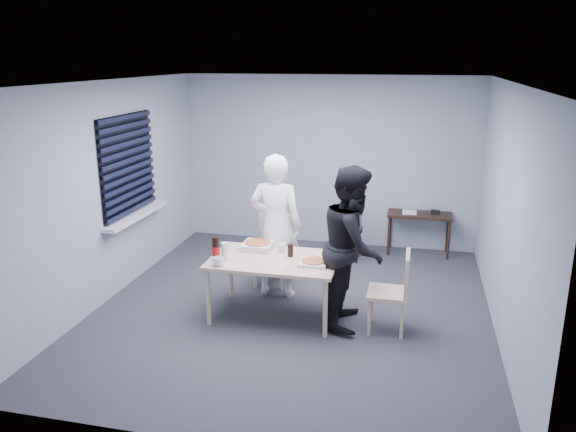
% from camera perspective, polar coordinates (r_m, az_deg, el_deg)
% --- Properties ---
extents(room, '(5.00, 5.00, 5.00)m').
position_cam_1_polar(room, '(7.37, -15.69, 4.23)').
color(room, '#313035').
rests_on(room, ground).
extents(dining_table, '(1.42, 0.90, 0.69)m').
position_cam_1_polar(dining_table, '(6.29, -1.42, -4.86)').
color(dining_table, beige).
rests_on(dining_table, ground).
extents(chair_far, '(0.42, 0.42, 0.89)m').
position_cam_1_polar(chair_far, '(7.29, -1.55, -2.86)').
color(chair_far, beige).
rests_on(chair_far, ground).
extents(chair_right, '(0.42, 0.42, 0.89)m').
position_cam_1_polar(chair_right, '(6.09, 10.92, -7.05)').
color(chair_right, beige).
rests_on(chair_right, ground).
extents(person_white, '(0.65, 0.42, 1.77)m').
position_cam_1_polar(person_white, '(6.77, -1.25, -1.04)').
color(person_white, white).
rests_on(person_white, ground).
extents(person_black, '(0.47, 0.86, 1.77)m').
position_cam_1_polar(person_black, '(6.09, 6.60, -3.10)').
color(person_black, black).
rests_on(person_black, ground).
extents(side_table, '(0.93, 0.42, 0.62)m').
position_cam_1_polar(side_table, '(8.53, 13.21, -0.25)').
color(side_table, black).
rests_on(side_table, ground).
extents(stool, '(0.34, 0.34, 0.47)m').
position_cam_1_polar(stool, '(8.15, 6.25, -2.02)').
color(stool, black).
rests_on(stool, ground).
extents(backpack, '(0.32, 0.24, 0.45)m').
position_cam_1_polar(backpack, '(8.04, 6.31, 0.18)').
color(backpack, '#595D67').
rests_on(backpack, stool).
extents(pizza_box_a, '(0.35, 0.35, 0.09)m').
position_cam_1_polar(pizza_box_a, '(6.57, -3.08, -3.01)').
color(pizza_box_a, silver).
rests_on(pizza_box_a, dining_table).
extents(pizza_box_b, '(0.31, 0.31, 0.04)m').
position_cam_1_polar(pizza_box_b, '(6.11, 2.61, -4.71)').
color(pizza_box_b, silver).
rests_on(pizza_box_b, dining_table).
extents(mug_a, '(0.17, 0.17, 0.10)m').
position_cam_1_polar(mug_a, '(6.09, -7.09, -4.61)').
color(mug_a, white).
rests_on(mug_a, dining_table).
extents(mug_b, '(0.10, 0.10, 0.09)m').
position_cam_1_polar(mug_b, '(6.47, -0.62, -3.25)').
color(mug_b, white).
rests_on(mug_b, dining_table).
extents(cola_glass, '(0.08, 0.08, 0.14)m').
position_cam_1_polar(cola_glass, '(6.31, 0.25, -3.51)').
color(cola_glass, black).
rests_on(cola_glass, dining_table).
extents(soda_bottle, '(0.09, 0.09, 0.27)m').
position_cam_1_polar(soda_bottle, '(6.22, -7.34, -3.37)').
color(soda_bottle, black).
rests_on(soda_bottle, dining_table).
extents(plastic_cups, '(0.10, 0.10, 0.20)m').
position_cam_1_polar(plastic_cups, '(6.24, -6.44, -3.58)').
color(plastic_cups, silver).
rests_on(plastic_cups, dining_table).
extents(rubber_band, '(0.08, 0.08, 0.00)m').
position_cam_1_polar(rubber_band, '(5.91, -0.13, -5.61)').
color(rubber_band, red).
rests_on(rubber_band, dining_table).
extents(papers, '(0.23, 0.30, 0.00)m').
position_cam_1_polar(papers, '(8.53, 12.24, 0.38)').
color(papers, white).
rests_on(papers, side_table).
extents(black_box, '(0.13, 0.10, 0.06)m').
position_cam_1_polar(black_box, '(8.53, 14.74, 0.40)').
color(black_box, black).
rests_on(black_box, side_table).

